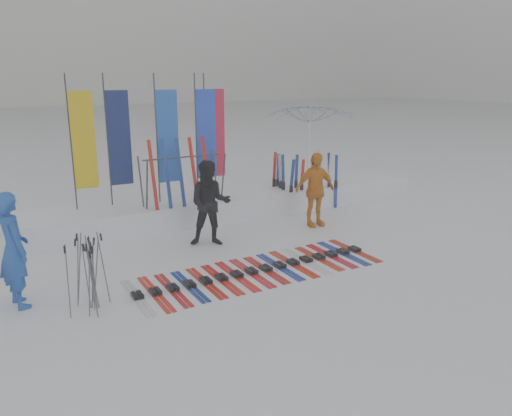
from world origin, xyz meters
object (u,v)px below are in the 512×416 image
ski_rack (183,173)px  person_blue (14,250)px  tent_canopy (310,146)px  person_yellow (315,190)px  ski_row (259,270)px  person_black (210,204)px

ski_rack → person_blue: bearing=-144.6°
tent_canopy → person_yellow: bearing=-123.6°
person_yellow → person_blue: bearing=-164.6°
person_blue → tent_canopy: (9.35, 4.83, 0.48)m
ski_row → person_black: bearing=94.1°
person_black → ski_rack: 1.71m
person_black → ski_rack: bearing=114.5°
person_blue → ski_rack: size_ratio=0.96×
person_blue → tent_canopy: size_ratio=0.60×
person_black → tent_canopy: bearing=59.1°
person_blue → person_black: size_ratio=1.01×
person_black → ski_row: size_ratio=0.39×
person_yellow → ski_row: bearing=-139.4°
person_black → ski_rack: (0.01, 1.65, 0.41)m
ski_row → ski_rack: 3.85m
tent_canopy → ski_row: tent_canopy is taller
ski_row → person_blue: bearing=170.6°
ski_rack → person_yellow: bearing=-28.6°
tent_canopy → ski_rack: size_ratio=1.59×
person_blue → person_black: person_blue is taller
tent_canopy → ski_row: (-5.13, -5.52, -1.43)m
tent_canopy → ski_row: size_ratio=0.65×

